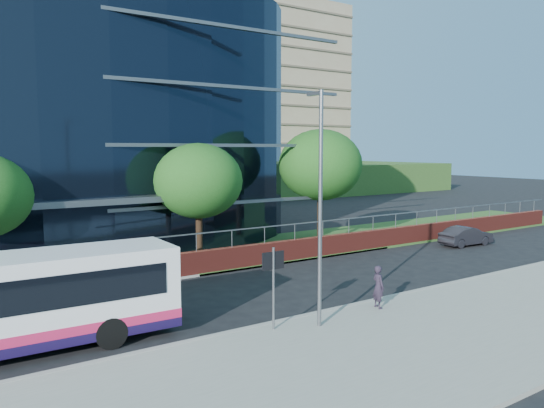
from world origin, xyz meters
TOP-DOWN VIEW (x-y plane):
  - ground at (0.00, 0.00)m, footprint 200.00×200.00m
  - pavement_near at (0.00, -5.00)m, footprint 80.00×8.00m
  - kerb at (0.00, -1.00)m, footprint 80.00×0.25m
  - yellow_line_outer at (0.00, -0.80)m, footprint 80.00×0.08m
  - yellow_line_inner at (0.00, -0.65)m, footprint 80.00×0.08m
  - grass_verge at (24.00, 11.00)m, footprint 36.00×8.00m
  - retaining_wall at (20.00, 7.30)m, footprint 34.00×0.40m
  - apartment_block at (32.00, 57.21)m, footprint 60.00×42.00m
  - street_sign at (4.50, -1.59)m, footprint 0.85×0.09m
  - tree_far_c at (7.00, 9.00)m, footprint 4.62×4.62m
  - tree_far_d at (16.00, 10.00)m, footprint 5.28×5.28m
  - tree_dist_e at (24.00, 40.00)m, footprint 4.62×4.62m
  - tree_dist_f at (40.00, 42.00)m, footprint 4.29×4.29m
  - streetlight_east at (6.00, -2.17)m, footprint 0.15×0.77m
  - parked_car at (23.94, 4.89)m, footprint 3.87×1.60m
  - pedestrian at (9.18, -1.86)m, footprint 0.50×0.66m

SIDE VIEW (x-z plane):
  - ground at x=0.00m, z-range 0.00..0.00m
  - yellow_line_outer at x=0.00m, z-range 0.00..0.01m
  - yellow_line_inner at x=0.00m, z-range 0.00..0.01m
  - grass_verge at x=24.00m, z-range 0.00..0.12m
  - pavement_near at x=0.00m, z-range 0.00..0.15m
  - kerb at x=0.00m, z-range 0.00..0.16m
  - retaining_wall at x=20.00m, z-range -0.44..1.67m
  - parked_car at x=23.94m, z-range 0.00..1.25m
  - pedestrian at x=9.18m, z-range 0.15..1.79m
  - street_sign at x=4.50m, z-range 0.75..3.55m
  - tree_dist_f at x=40.00m, z-range 1.19..7.23m
  - streetlight_east at x=6.00m, z-range 0.44..8.44m
  - tree_far_c at x=7.00m, z-range 1.28..7.79m
  - tree_dist_e at x=24.00m, z-range 1.28..7.79m
  - tree_far_d at x=16.00m, z-range 1.47..8.91m
  - apartment_block at x=32.00m, z-range -3.89..26.11m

